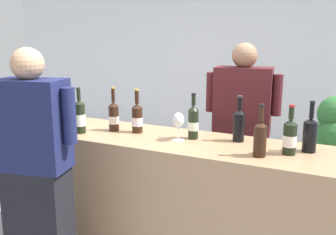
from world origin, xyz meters
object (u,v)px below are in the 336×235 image
at_px(person_guest, 37,183).
at_px(wine_bottle_6, 114,116).
at_px(wine_glass, 178,121).
at_px(ice_bucket, 62,112).
at_px(wine_bottle_2, 80,117).
at_px(wine_bottle_3, 239,124).
at_px(wine_bottle_0, 310,134).
at_px(wine_bottle_5, 137,118).
at_px(wine_bottle_7, 260,137).
at_px(potted_shrub, 335,152).
at_px(wine_bottle_1, 193,122).
at_px(person_server, 241,146).
at_px(wine_bottle_4, 290,137).

bearing_deg(person_guest, wine_bottle_6, 80.34).
relative_size(wine_bottle_6, wine_glass, 1.70).
bearing_deg(wine_bottle_6, ice_bucket, -166.10).
distance_m(wine_glass, ice_bucket, 0.97).
bearing_deg(wine_bottle_2, wine_bottle_3, 14.60).
xyz_separation_m(wine_bottle_0, wine_bottle_5, (-1.20, -0.05, -0.00)).
xyz_separation_m(wine_bottle_2, wine_bottle_3, (1.12, 0.29, -0.00)).
bearing_deg(wine_bottle_0, ice_bucket, -174.19).
distance_m(wine_bottle_5, wine_bottle_7, 0.96).
relative_size(wine_bottle_2, potted_shrub, 0.29).
bearing_deg(person_guest, wine_bottle_3, 37.74).
relative_size(wine_bottle_1, wine_bottle_6, 0.96).
distance_m(wine_bottle_5, person_server, 0.94).
distance_m(wine_bottle_4, person_guest, 1.59).
bearing_deg(person_server, wine_bottle_7, -68.43).
height_order(wine_bottle_1, person_guest, person_guest).
relative_size(wine_bottle_3, person_guest, 0.19).
bearing_deg(person_guest, potted_shrub, 49.08).
xyz_separation_m(wine_glass, ice_bucket, (-0.97, -0.06, -0.01)).
distance_m(wine_bottle_4, wine_bottle_7, 0.19).
xyz_separation_m(wine_bottle_5, wine_glass, (0.37, -0.07, 0.02)).
xyz_separation_m(wine_bottle_4, person_server, (-0.47, 0.69, -0.30)).
height_order(wine_bottle_4, person_guest, person_guest).
bearing_deg(potted_shrub, wine_bottle_5, -138.56).
relative_size(wine_bottle_3, wine_bottle_7, 1.00).
bearing_deg(ice_bucket, wine_bottle_6, 13.90).
bearing_deg(potted_shrub, wine_bottle_6, -141.65).
bearing_deg(wine_bottle_3, person_guest, -142.26).
bearing_deg(person_guest, wine_bottle_5, 66.83).
xyz_separation_m(wine_bottle_7, person_server, (-0.32, 0.81, -0.31)).
xyz_separation_m(wine_bottle_3, wine_glass, (-0.38, -0.16, 0.02)).
bearing_deg(wine_glass, person_guest, -135.96).
height_order(wine_bottle_6, potted_shrub, wine_bottle_6).
bearing_deg(wine_bottle_1, wine_bottle_5, -177.11).
relative_size(wine_bottle_4, person_guest, 0.19).
height_order(wine_glass, person_guest, person_guest).
distance_m(wine_bottle_3, wine_bottle_5, 0.75).
distance_m(wine_bottle_0, wine_bottle_4, 0.15).
bearing_deg(person_guest, person_server, 55.39).
relative_size(wine_bottle_1, person_server, 0.19).
height_order(wine_bottle_2, person_server, person_server).
xyz_separation_m(wine_bottle_1, wine_glass, (-0.07, -0.09, 0.02)).
height_order(wine_bottle_0, person_server, person_server).
bearing_deg(wine_bottle_2, wine_glass, 9.90).
xyz_separation_m(wine_bottle_7, wine_glass, (-0.58, 0.10, 0.02)).
distance_m(wine_bottle_6, wine_glass, 0.56).
height_order(ice_bucket, person_server, person_server).
relative_size(wine_bottle_0, wine_bottle_4, 1.05).
distance_m(person_server, person_guest, 1.65).
relative_size(wine_bottle_1, wine_bottle_5, 0.98).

